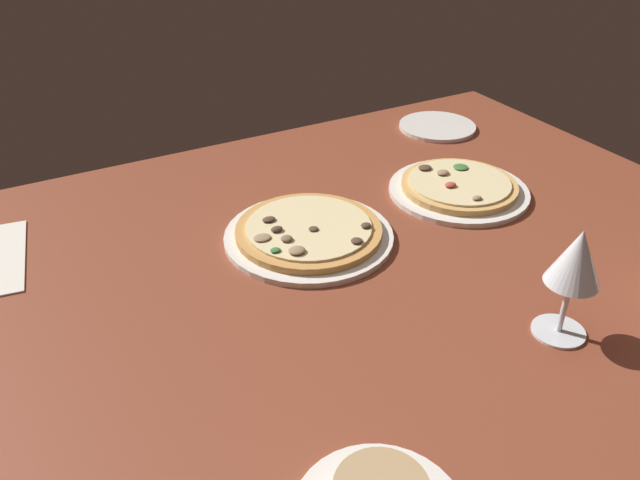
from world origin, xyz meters
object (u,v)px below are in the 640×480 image
wine_glass_far (576,262)px  side_plate (437,127)px  pizza_side (459,188)px  pizza_main (309,233)px

wine_glass_far → side_plate: 73.39cm
pizza_side → side_plate: 31.91cm
pizza_main → pizza_side: bearing=-178.7°
side_plate → pizza_main: bearing=30.0°
wine_glass_far → side_plate: (-30.37, -65.88, -11.11)cm
wine_glass_far → pizza_side: bearing=-110.1°
pizza_side → side_plate: pizza_side is taller
pizza_main → pizza_side: 32.57cm
pizza_main → pizza_side: same height
pizza_side → wine_glass_far: 42.24cm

